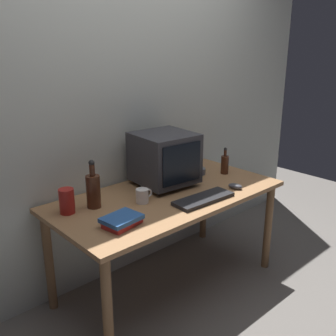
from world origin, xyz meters
name	(u,v)px	position (x,y,z in m)	size (l,w,h in m)	color
ground_plane	(168,285)	(0.00, 0.00, 0.00)	(6.00, 6.00, 0.00)	slate
back_wall	(125,104)	(0.00, 0.45, 1.25)	(4.00, 0.08, 2.50)	beige
desk	(168,205)	(0.00, 0.00, 0.62)	(1.57, 0.78, 0.71)	#9E7047
crt_monitor	(164,158)	(0.10, 0.15, 0.90)	(0.41, 0.42, 0.37)	#333338
keyboard	(204,199)	(0.09, -0.24, 0.72)	(0.42, 0.15, 0.02)	black
computer_mouse	(235,186)	(0.40, -0.24, 0.72)	(0.06, 0.10, 0.04)	#3F3F47
bottle_tall	(93,190)	(-0.48, 0.14, 0.82)	(0.09, 0.09, 0.30)	#472314
bottle_short	(225,164)	(0.60, 0.02, 0.78)	(0.06, 0.06, 0.21)	#472314
book_stack	(122,221)	(-0.50, -0.17, 0.74)	(0.22, 0.18, 0.05)	red
mug	(143,196)	(-0.22, 0.00, 0.75)	(0.12, 0.08, 0.09)	white
cd_spindle	(198,171)	(0.44, 0.15, 0.73)	(0.12, 0.12, 0.04)	#595B66
metal_canister	(67,201)	(-0.64, 0.18, 0.78)	(0.09, 0.09, 0.15)	#A51E19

